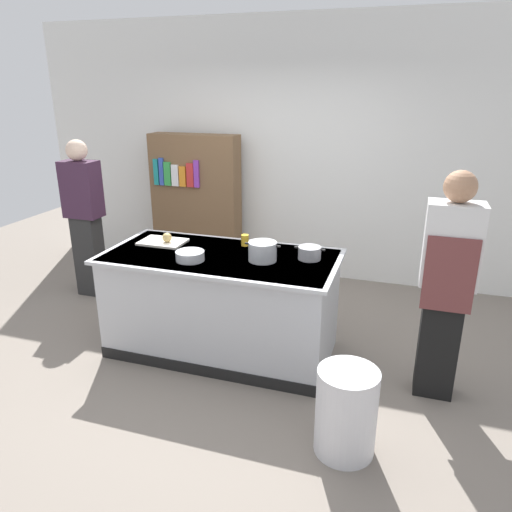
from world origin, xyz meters
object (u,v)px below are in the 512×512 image
(juice_cup, at_px, (245,240))
(trash_bin, at_px, (346,412))
(bookshelf, at_px, (196,204))
(person_guest, at_px, (85,216))
(sauce_pan, at_px, (310,253))
(person_chef, at_px, (447,283))
(stock_pot, at_px, (263,251))
(mixing_bowl, at_px, (190,256))
(onion, at_px, (167,238))

(juice_cup, distance_m, trash_bin, 1.79)
(juice_cup, distance_m, bookshelf, 1.90)
(person_guest, height_order, bookshelf, person_guest)
(sauce_pan, distance_m, person_chef, 1.07)
(stock_pot, xyz_separation_m, trash_bin, (0.84, -0.92, -0.68))
(stock_pot, relative_size, juice_cup, 2.97)
(juice_cup, bearing_deg, mixing_bowl, -121.19)
(stock_pot, xyz_separation_m, person_chef, (1.40, -0.08, -0.06))
(onion, bearing_deg, person_chef, -5.42)
(mixing_bowl, bearing_deg, sauce_pan, 19.72)
(person_chef, relative_size, person_guest, 1.00)
(sauce_pan, height_order, person_guest, person_guest)
(trash_bin, distance_m, person_guest, 3.56)
(stock_pot, distance_m, trash_bin, 1.42)
(sauce_pan, height_order, mixing_bowl, sauce_pan)
(stock_pot, relative_size, mixing_bowl, 1.26)
(juice_cup, bearing_deg, person_chef, -13.52)
(onion, distance_m, person_guest, 1.44)
(sauce_pan, distance_m, bookshelf, 2.44)
(mixing_bowl, height_order, person_guest, person_guest)
(person_guest, bearing_deg, sauce_pan, 72.42)
(person_chef, distance_m, person_guest, 3.74)
(juice_cup, relative_size, person_chef, 0.06)
(onion, bearing_deg, sauce_pan, 0.48)
(trash_bin, bearing_deg, sauce_pan, 114.40)
(juice_cup, xyz_separation_m, trash_bin, (1.11, -1.24, -0.65))
(onion, relative_size, juice_cup, 0.86)
(trash_bin, bearing_deg, onion, 149.14)
(sauce_pan, xyz_separation_m, person_chef, (1.05, -0.23, -0.04))
(trash_bin, height_order, person_guest, person_guest)
(stock_pot, bearing_deg, bookshelf, 128.13)
(trash_bin, bearing_deg, stock_pot, 132.44)
(sauce_pan, bearing_deg, bookshelf, 136.95)
(onion, relative_size, sauce_pan, 0.34)
(stock_pot, height_order, juice_cup, stock_pot)
(person_guest, bearing_deg, onion, 60.77)
(onion, height_order, trash_bin, onion)
(juice_cup, xyz_separation_m, person_guest, (-1.98, 0.41, -0.04))
(juice_cup, bearing_deg, trash_bin, -48.34)
(stock_pot, bearing_deg, person_guest, 162.06)
(mixing_bowl, xyz_separation_m, trash_bin, (1.41, -0.75, -0.64))
(mixing_bowl, distance_m, juice_cup, 0.58)
(sauce_pan, bearing_deg, trash_bin, -65.60)
(person_guest, bearing_deg, person_chef, 72.39)
(juice_cup, xyz_separation_m, person_chef, (1.66, -0.40, -0.04))
(person_guest, bearing_deg, stock_pot, 66.93)
(onion, distance_m, bookshelf, 1.75)
(stock_pot, xyz_separation_m, sauce_pan, (0.36, 0.15, -0.03))
(stock_pot, relative_size, person_guest, 0.17)
(mixing_bowl, bearing_deg, juice_cup, 58.81)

